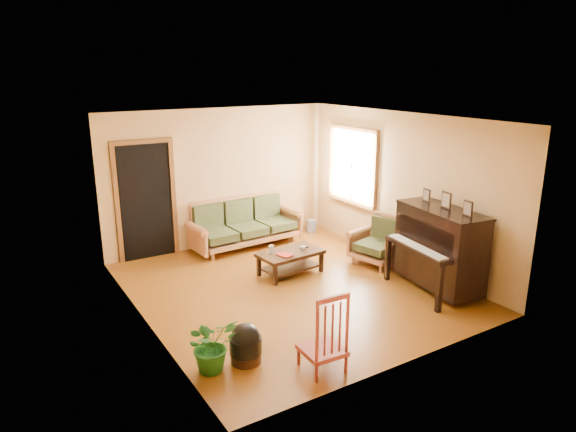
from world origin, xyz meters
TOP-DOWN VIEW (x-y plane):
  - floor at (0.00, 0.00)m, footprint 5.00×5.00m
  - doorway at (-1.45, 2.48)m, footprint 1.08×0.16m
  - window at (2.21, 1.30)m, footprint 0.12×1.36m
  - sofa at (0.31, 2.09)m, footprint 2.19×1.02m
  - coffee_table at (0.30, 0.48)m, footprint 1.11×0.67m
  - armchair at (1.81, 0.07)m, footprint 0.97×1.00m
  - piano at (1.88, -1.24)m, footprint 1.06×1.57m
  - footstool at (-1.56, -1.51)m, footprint 0.48×0.48m
  - red_chair at (-0.89, -2.09)m, footprint 0.48×0.52m
  - leaning_frame at (1.58, 2.36)m, footprint 0.49×0.16m
  - ceramic_crock at (1.87, 2.18)m, footprint 0.26×0.26m
  - potted_plant at (-1.95, -1.46)m, footprint 0.61×0.54m
  - book at (0.03, 0.35)m, footprint 0.24×0.29m
  - candle at (0.01, 0.61)m, footprint 0.10×0.10m
  - glass_jar at (0.53, 0.47)m, footprint 0.10×0.10m
  - remote at (0.59, 0.51)m, footprint 0.17×0.06m

SIDE VIEW (x-z plane):
  - floor at x=0.00m, z-range 0.00..0.00m
  - ceramic_crock at x=1.87m, z-range 0.00..0.25m
  - footstool at x=-1.56m, z-range 0.00..0.36m
  - coffee_table at x=0.30m, z-range 0.00..0.39m
  - leaning_frame at x=1.58m, z-range 0.00..0.64m
  - potted_plant at x=-1.95m, z-range 0.00..0.64m
  - remote at x=0.59m, z-range 0.39..0.40m
  - book at x=0.03m, z-range 0.39..0.41m
  - glass_jar at x=0.53m, z-range 0.39..0.44m
  - armchair at x=1.81m, z-range 0.00..0.84m
  - candle at x=0.01m, z-range 0.39..0.51m
  - sofa at x=0.31m, z-range 0.00..0.92m
  - red_chair at x=-0.89m, z-range 0.00..0.97m
  - piano at x=1.88m, z-range 0.00..1.29m
  - doorway at x=-1.45m, z-range 0.00..2.05m
  - window at x=2.21m, z-range 0.77..2.23m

